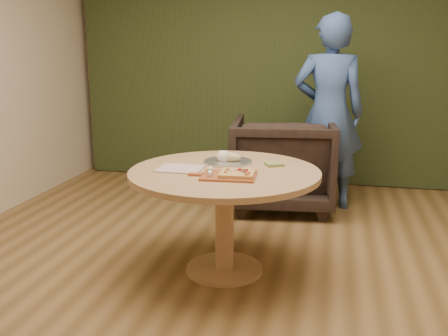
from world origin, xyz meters
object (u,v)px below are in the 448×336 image
object	(u,v)px
serving_tray	(228,162)
armchair	(283,158)
cutlery_roll	(210,172)
person_standing	(329,113)
pizza_paddle	(227,176)
bread_roll	(227,157)
flatbread_pizza	(237,173)
pedestal_table	(224,190)

from	to	relation	value
serving_tray	armchair	size ratio (longest dim) A/B	0.36
cutlery_roll	armchair	xyz separation A→B (m)	(0.30, 1.75, -0.28)
person_standing	serving_tray	bearing A→B (deg)	62.03
pizza_paddle	bread_roll	bearing A→B (deg)	98.96
serving_tray	armchair	world-z (taller)	armchair
flatbread_pizza	bread_roll	world-z (taller)	bread_roll
serving_tray	person_standing	xyz separation A→B (m)	(0.69, 1.49, 0.19)
armchair	person_standing	world-z (taller)	person_standing
pedestal_table	armchair	bearing A→B (deg)	81.29
bread_roll	armchair	xyz separation A→B (m)	(0.27, 1.35, -0.29)
pizza_paddle	serving_tray	xyz separation A→B (m)	(-0.08, 0.39, -0.00)
pedestal_table	pizza_paddle	world-z (taller)	pizza_paddle
pizza_paddle	person_standing	size ratio (longest dim) A/B	0.24
armchair	person_standing	xyz separation A→B (m)	(0.42, 0.15, 0.44)
flatbread_pizza	armchair	world-z (taller)	armchair
pedestal_table	cutlery_roll	xyz separation A→B (m)	(-0.06, -0.18, 0.17)
armchair	person_standing	bearing A→B (deg)	-166.93
pedestal_table	flatbread_pizza	xyz separation A→B (m)	(0.12, -0.17, 0.17)
pizza_paddle	person_standing	world-z (taller)	person_standing
person_standing	cutlery_roll	bearing A→B (deg)	65.88
flatbread_pizza	serving_tray	xyz separation A→B (m)	(-0.15, 0.39, -0.02)
flatbread_pizza	serving_tray	size ratio (longest dim) A/B	0.66
bread_roll	armchair	bearing A→B (deg)	78.52
flatbread_pizza	serving_tray	world-z (taller)	flatbread_pizza
flatbread_pizza	pedestal_table	bearing A→B (deg)	126.13
serving_tray	armchair	distance (m)	1.40
armchair	serving_tray	bearing A→B (deg)	72.76
pizza_paddle	cutlery_roll	size ratio (longest dim) A/B	2.30
pedestal_table	serving_tray	xyz separation A→B (m)	(-0.02, 0.22, 0.15)
pedestal_table	person_standing	xyz separation A→B (m)	(0.66, 1.72, 0.34)
pedestal_table	armchair	distance (m)	1.59
flatbread_pizza	armchair	size ratio (longest dim) A/B	0.23
pizza_paddle	cutlery_roll	bearing A→B (deg)	177.72
pedestal_table	serving_tray	world-z (taller)	serving_tray
flatbread_pizza	bread_roll	distance (m)	0.42
flatbread_pizza	person_standing	xyz separation A→B (m)	(0.54, 1.89, 0.17)
cutlery_roll	person_standing	size ratio (longest dim) A/B	0.10
flatbread_pizza	bread_roll	size ratio (longest dim) A/B	1.21
pedestal_table	serving_tray	bearing A→B (deg)	96.23
pizza_paddle	serving_tray	distance (m)	0.40
pedestal_table	bread_roll	size ratio (longest dim) A/B	6.83
flatbread_pizza	cutlery_roll	xyz separation A→B (m)	(-0.18, -0.01, 0.00)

